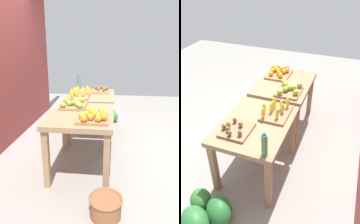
# 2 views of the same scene
# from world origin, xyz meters

# --- Properties ---
(ground_plane) EXTENTS (8.00, 8.00, 0.00)m
(ground_plane) POSITION_xyz_m (0.00, 0.00, 0.00)
(ground_plane) COLOR gray
(display_table_left) EXTENTS (1.04, 0.80, 0.77)m
(display_table_left) POSITION_xyz_m (-0.56, 0.00, 0.65)
(display_table_left) COLOR #987451
(display_table_left) RESTS_ON ground_plane
(display_table_right) EXTENTS (1.04, 0.80, 0.77)m
(display_table_right) POSITION_xyz_m (0.56, 0.00, 0.65)
(display_table_right) COLOR #987451
(display_table_right) RESTS_ON ground_plane
(orange_bin) EXTENTS (0.45, 0.36, 0.11)m
(orange_bin) POSITION_xyz_m (-0.79, -0.17, 0.81)
(orange_bin) COLOR #946C49
(orange_bin) RESTS_ON display_table_left
(apple_bin) EXTENTS (0.41, 0.35, 0.11)m
(apple_bin) POSITION_xyz_m (-0.30, 0.15, 0.81)
(apple_bin) COLOR #946C49
(apple_bin) RESTS_ON display_table_left
(banana_crate) EXTENTS (0.44, 0.32, 0.17)m
(banana_crate) POSITION_xyz_m (0.30, 0.16, 0.82)
(banana_crate) COLOR #946C49
(banana_crate) RESTS_ON display_table_right
(kiwi_bin) EXTENTS (0.36, 0.33, 0.10)m
(kiwi_bin) POSITION_xyz_m (0.77, -0.15, 0.80)
(kiwi_bin) COLOR #946C49
(kiwi_bin) RESTS_ON display_table_right
(water_bottle) EXTENTS (0.06, 0.06, 0.28)m
(water_bottle) POSITION_xyz_m (1.00, 0.29, 0.90)
(water_bottle) COLOR #4C8C59
(water_bottle) RESTS_ON display_table_right
(watermelon_pile) EXTENTS (0.66, 0.68, 0.28)m
(watermelon_pile) POSITION_xyz_m (1.44, -0.22, 0.13)
(watermelon_pile) COLOR #2C7336
(watermelon_pile) RESTS_ON ground_plane
(wicker_basket) EXTENTS (0.33, 0.33, 0.20)m
(wicker_basket) POSITION_xyz_m (-1.39, -0.35, 0.11)
(wicker_basket) COLOR brown
(wicker_basket) RESTS_ON ground_plane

